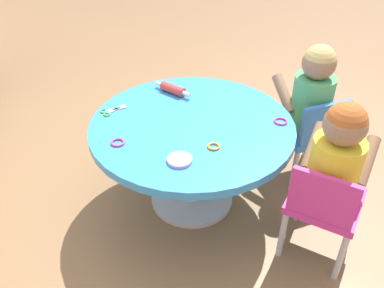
% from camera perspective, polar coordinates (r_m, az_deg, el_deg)
% --- Properties ---
extents(ground_plane, '(10.00, 10.00, 0.00)m').
position_cam_1_polar(ground_plane, '(2.23, -0.00, -7.75)').
color(ground_plane, olive).
extents(craft_table, '(0.98, 0.98, 0.49)m').
position_cam_1_polar(craft_table, '(1.98, -0.00, 0.45)').
color(craft_table, silver).
rests_on(craft_table, ground).
extents(child_chair_left, '(0.40, 0.40, 0.54)m').
position_cam_1_polar(child_chair_left, '(1.85, 18.11, -8.15)').
color(child_chair_left, '#B7B7BC').
rests_on(child_chair_left, ground).
extents(seated_child_left, '(0.43, 0.40, 0.51)m').
position_cam_1_polar(seated_child_left, '(1.74, 19.80, -1.90)').
color(seated_child_left, '#3F4772').
rests_on(seated_child_left, ground).
extents(child_chair_right, '(0.39, 0.39, 0.54)m').
position_cam_1_polar(child_chair_right, '(2.28, 16.33, 1.62)').
color(child_chair_right, '#B7B7BC').
rests_on(child_chair_right, ground).
extents(seated_child_right, '(0.42, 0.38, 0.51)m').
position_cam_1_polar(seated_child_right, '(2.20, 16.73, 7.07)').
color(seated_child_right, '#3F4772').
rests_on(seated_child_right, ground).
extents(rolling_pin, '(0.15, 0.20, 0.05)m').
position_cam_1_polar(rolling_pin, '(2.17, -2.73, 7.80)').
color(rolling_pin, '#D83F3F').
rests_on(rolling_pin, craft_table).
extents(craft_scissors, '(0.12, 0.14, 0.01)m').
position_cam_1_polar(craft_scissors, '(2.05, -11.50, 4.59)').
color(craft_scissors, silver).
rests_on(craft_scissors, craft_table).
extents(playdough_blob_0, '(0.11, 0.11, 0.01)m').
position_cam_1_polar(playdough_blob_0, '(1.68, -1.75, -2.26)').
color(playdough_blob_0, '#CC99E5').
rests_on(playdough_blob_0, craft_table).
extents(cookie_cutter_0, '(0.07, 0.07, 0.01)m').
position_cam_1_polar(cookie_cutter_0, '(1.97, 12.45, 3.17)').
color(cookie_cutter_0, '#D83FA5').
rests_on(cookie_cutter_0, craft_table).
extents(cookie_cutter_1, '(0.06, 0.06, 0.01)m').
position_cam_1_polar(cookie_cutter_1, '(1.76, 3.09, -0.34)').
color(cookie_cutter_1, orange).
rests_on(cookie_cutter_1, craft_table).
extents(cookie_cutter_2, '(0.06, 0.06, 0.01)m').
position_cam_1_polar(cookie_cutter_2, '(1.81, -10.49, 0.22)').
color(cookie_cutter_2, '#D83FA5').
rests_on(cookie_cutter_2, craft_table).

